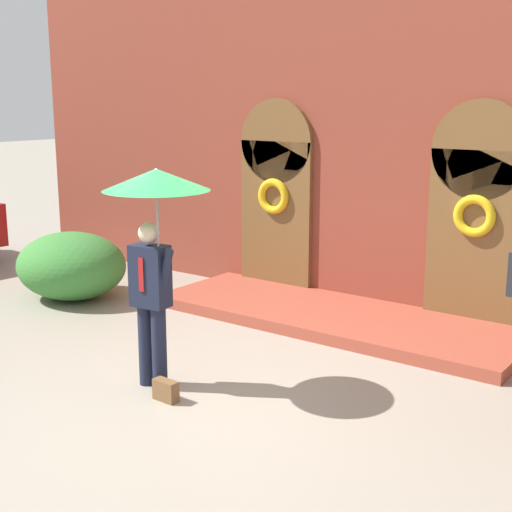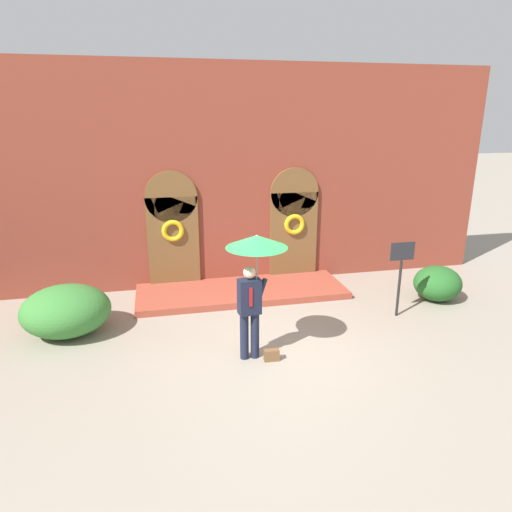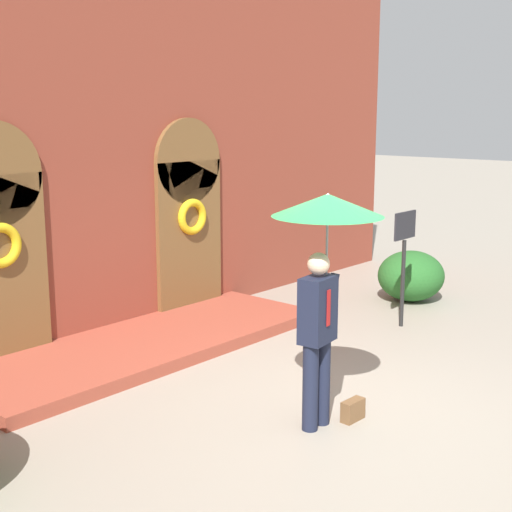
{
  "view_description": "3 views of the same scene",
  "coord_description": "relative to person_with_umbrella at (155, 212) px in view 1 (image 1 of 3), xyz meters",
  "views": [
    {
      "loc": [
        4.75,
        -5.23,
        3.05
      ],
      "look_at": [
        -0.22,
        1.51,
        1.19
      ],
      "focal_mm": 50.0,
      "sensor_mm": 36.0,
      "label": 1
    },
    {
      "loc": [
        -1.97,
        -7.5,
        4.36
      ],
      "look_at": [
        -0.0,
        1.37,
        1.53
      ],
      "focal_mm": 32.0,
      "sensor_mm": 36.0,
      "label": 2
    },
    {
      "loc": [
        -5.91,
        -4.05,
        3.13
      ],
      "look_at": [
        0.05,
        1.17,
        1.53
      ],
      "focal_mm": 50.0,
      "sensor_mm": 36.0,
      "label": 3
    }
  ],
  "objects": [
    {
      "name": "person_with_umbrella",
      "position": [
        0.0,
        0.0,
        0.0
      ],
      "size": [
        1.1,
        1.1,
        2.36
      ],
      "color": "#191E33",
      "rests_on": "ground"
    },
    {
      "name": "handbag",
      "position": [
        0.27,
        -0.2,
        -1.8
      ],
      "size": [
        0.28,
        0.13,
        0.22
      ],
      "primitive_type": "cube",
      "rotation": [
        0.0,
        0.0,
        -0.04
      ],
      "color": "brown",
      "rests_on": "ground"
    },
    {
      "name": "ground_plane",
      "position": [
        0.34,
        0.06,
        -1.91
      ],
      "size": [
        80.0,
        80.0,
        0.0
      ],
      "primitive_type": "plane",
      "color": "gray"
    },
    {
      "name": "building_facade",
      "position": [
        0.34,
        4.21,
        0.77
      ],
      "size": [
        14.0,
        2.3,
        5.6
      ],
      "color": "brown",
      "rests_on": "ground"
    },
    {
      "name": "shrub_left",
      "position": [
        -3.57,
        1.76,
        -1.39
      ],
      "size": [
        1.79,
        1.57,
        1.04
      ],
      "primitive_type": "ellipsoid",
      "color": "#387A33",
      "rests_on": "ground"
    }
  ]
}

